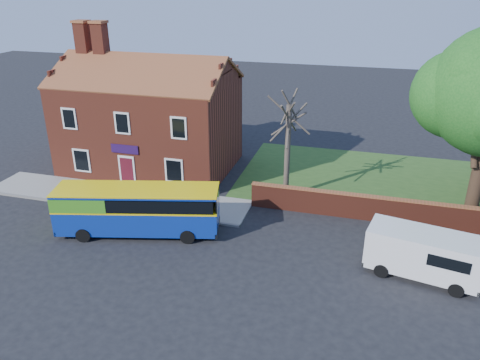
% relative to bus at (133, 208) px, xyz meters
% --- Properties ---
extents(ground, '(120.00, 120.00, 0.00)m').
position_rel_bus_xyz_m(ground, '(3.61, -1.82, -1.57)').
color(ground, black).
rests_on(ground, ground).
extents(pavement, '(18.00, 3.50, 0.12)m').
position_rel_bus_xyz_m(pavement, '(-3.39, 3.93, -1.51)').
color(pavement, gray).
rests_on(pavement, ground).
extents(kerb, '(18.00, 0.15, 0.14)m').
position_rel_bus_xyz_m(kerb, '(-3.39, 2.18, -1.50)').
color(kerb, slate).
rests_on(kerb, ground).
extents(grass_strip, '(26.00, 12.00, 0.04)m').
position_rel_bus_xyz_m(grass_strip, '(16.61, 11.18, -1.55)').
color(grass_strip, '#426B28').
rests_on(grass_strip, ground).
extents(shop_building, '(12.30, 8.13, 10.50)m').
position_rel_bus_xyz_m(shop_building, '(-3.41, 9.67, 1.84)').
color(shop_building, brown).
rests_on(shop_building, ground).
extents(boundary_wall, '(22.00, 0.38, 1.60)m').
position_rel_bus_xyz_m(boundary_wall, '(16.61, 5.18, -0.76)').
color(boundary_wall, maroon).
rests_on(boundary_wall, ground).
extents(bus, '(9.34, 4.41, 2.76)m').
position_rel_bus_xyz_m(bus, '(0.00, 0.00, 0.00)').
color(bus, '#0D2E99').
rests_on(bus, ground).
extents(van_near, '(5.59, 3.12, 2.31)m').
position_rel_bus_xyz_m(van_near, '(15.45, -0.04, -0.28)').
color(van_near, white).
rests_on(van_near, ground).
extents(bare_tree, '(2.57, 3.06, 6.84)m').
position_rel_bus_xyz_m(bare_tree, '(7.45, 7.02, 1.94)').
color(bare_tree, '#4C4238').
rests_on(bare_tree, ground).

